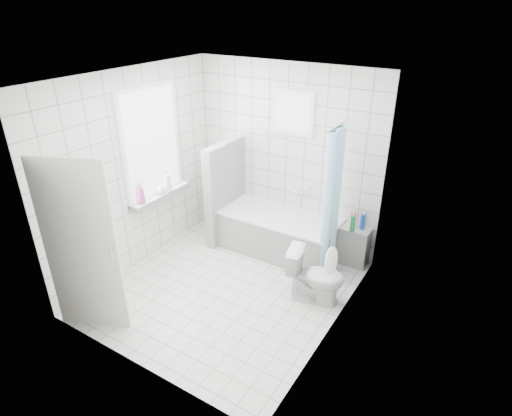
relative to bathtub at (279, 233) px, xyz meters
The scene contains 19 objects.
ground 1.17m from the bathtub, 96.63° to the right, with size 3.00×3.00×0.00m, color white.
ceiling 2.57m from the bathtub, 96.63° to the right, with size 3.00×3.00×0.00m, color white.
wall_back 1.08m from the bathtub, 109.22° to the left, with size 2.80×0.02×2.60m, color white.
wall_front 2.82m from the bathtub, 92.85° to the right, with size 2.80×0.02×2.60m, color white.
wall_left 2.15m from the bathtub, 143.69° to the right, with size 0.02×3.00×2.60m, color white.
wall_right 1.97m from the bathtub, 41.55° to the right, with size 0.02×3.00×2.60m, color white.
window_left 2.15m from the bathtub, 150.96° to the right, with size 0.01×0.90×1.40m, color white.
window_back 1.69m from the bathtub, 95.32° to the left, with size 0.50×0.01×0.50m, color white.
window_sill 1.76m from the bathtub, 150.20° to the right, with size 0.18×1.02×0.08m, color white.
door 2.74m from the bathtub, 112.63° to the right, with size 0.04×0.80×2.00m, color silver.
bathtub is the anchor object (origin of this frame).
partition_wall 1.01m from the bathtub, behind, with size 0.15×0.85×1.50m, color white.
tiled_ledge 1.05m from the bathtub, 14.06° to the left, with size 0.40×0.24×0.55m, color white.
toilet 1.17m from the bathtub, 39.62° to the right, with size 0.38×0.67×0.69m, color white.
curtain_rod 1.88m from the bathtub, ahead, with size 0.02×0.02×0.80m, color silver.
shower_curtain 1.13m from the bathtub, 11.37° to the right, with size 0.14×0.48×1.78m, color #56C2FE, non-canonical shape.
tub_faucet 0.66m from the bathtub, 73.38° to the left, with size 0.18×0.06×0.06m, color silver.
sill_bottles 1.84m from the bathtub, 148.35° to the right, with size 0.16×0.65×0.32m.
ledge_bottles 1.11m from the bathtub, 13.23° to the left, with size 0.19×0.19×0.23m.
Camera 1 is at (2.63, -3.56, 3.36)m, focal length 30.00 mm.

